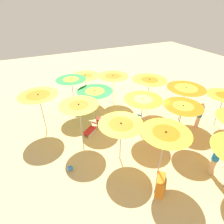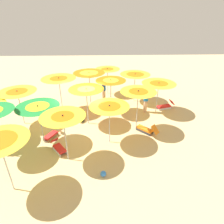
{
  "view_description": "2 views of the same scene",
  "coord_description": "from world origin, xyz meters",
  "px_view_note": "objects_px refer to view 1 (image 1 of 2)",
  "views": [
    {
      "loc": [
        -7.18,
        4.79,
        6.83
      ],
      "look_at": [
        0.8,
        1.08,
        1.17
      ],
      "focal_mm": 28.75,
      "sensor_mm": 36.0,
      "label": 1
    },
    {
      "loc": [
        -1.46,
        10.45,
        6.49
      ],
      "look_at": [
        -1.8,
        0.31,
        1.04
      ],
      "focal_mm": 31.84,
      "sensor_mm": 36.0,
      "label": 2
    }
  ],
  "objects_px": {
    "beach_umbrella_3": "(113,78)",
    "beach_ball": "(70,168)",
    "beachgoer_1": "(216,158)",
    "beach_umbrella_14": "(39,98)",
    "beach_umbrella_2": "(149,82)",
    "beach_umbrella_8": "(95,94)",
    "beach_umbrella_9": "(71,82)",
    "beach_umbrella_7": "(143,102)",
    "lounger_2": "(105,119)",
    "beach_umbrella_4": "(85,78)",
    "lounger_4": "(90,130)",
    "lounger_0": "(160,183)",
    "beach_umbrella_6": "(182,109)",
    "beach_umbrella_1": "(185,91)",
    "lounger_1": "(139,122)",
    "beach_umbrella_13": "(79,108)",
    "beach_umbrella_11": "(165,136)",
    "beach_umbrella_12": "(121,126)",
    "beach_umbrella_0": "(224,97)",
    "beachgoer_0": "(199,115)"
  },
  "relations": [
    {
      "from": "beach_umbrella_3",
      "to": "beach_umbrella_14",
      "type": "relative_size",
      "value": 0.9
    },
    {
      "from": "beach_umbrella_2",
      "to": "beachgoer_1",
      "type": "bearing_deg",
      "value": 176.34
    },
    {
      "from": "beach_umbrella_11",
      "to": "beach_umbrella_9",
      "type": "bearing_deg",
      "value": 16.44
    },
    {
      "from": "lounger_4",
      "to": "lounger_0",
      "type": "bearing_deg",
      "value": 69.98
    },
    {
      "from": "lounger_1",
      "to": "beachgoer_0",
      "type": "distance_m",
      "value": 3.62
    },
    {
      "from": "beach_umbrella_1",
      "to": "beach_umbrella_6",
      "type": "bearing_deg",
      "value": 132.38
    },
    {
      "from": "beach_umbrella_8",
      "to": "beach_umbrella_2",
      "type": "bearing_deg",
      "value": -94.82
    },
    {
      "from": "beach_umbrella_0",
      "to": "beach_umbrella_9",
      "type": "distance_m",
      "value": 9.18
    },
    {
      "from": "beach_umbrella_4",
      "to": "beach_umbrella_7",
      "type": "bearing_deg",
      "value": -162.13
    },
    {
      "from": "beach_umbrella_6",
      "to": "beach_umbrella_8",
      "type": "distance_m",
      "value": 4.93
    },
    {
      "from": "lounger_1",
      "to": "beachgoer_1",
      "type": "bearing_deg",
      "value": 50.29
    },
    {
      "from": "beach_umbrella_1",
      "to": "beachgoer_1",
      "type": "height_order",
      "value": "beach_umbrella_1"
    },
    {
      "from": "beachgoer_1",
      "to": "beach_ball",
      "type": "bearing_deg",
      "value": 121.55
    },
    {
      "from": "beach_umbrella_2",
      "to": "beach_umbrella_7",
      "type": "height_order",
      "value": "beach_umbrella_2"
    },
    {
      "from": "beach_umbrella_0",
      "to": "beach_umbrella_9",
      "type": "relative_size",
      "value": 0.86
    },
    {
      "from": "beach_umbrella_14",
      "to": "beach_umbrella_2",
      "type": "bearing_deg",
      "value": -96.03
    },
    {
      "from": "beach_umbrella_1",
      "to": "beach_umbrella_3",
      "type": "distance_m",
      "value": 4.9
    },
    {
      "from": "beach_umbrella_4",
      "to": "beach_umbrella_3",
      "type": "bearing_deg",
      "value": -120.41
    },
    {
      "from": "beach_umbrella_14",
      "to": "beach_ball",
      "type": "bearing_deg",
      "value": -170.92
    },
    {
      "from": "beach_umbrella_3",
      "to": "beach_ball",
      "type": "distance_m",
      "value": 6.95
    },
    {
      "from": "beach_umbrella_11",
      "to": "beach_ball",
      "type": "height_order",
      "value": "beach_umbrella_11"
    },
    {
      "from": "beach_umbrella_8",
      "to": "beach_ball",
      "type": "distance_m",
      "value": 4.44
    },
    {
      "from": "beach_umbrella_6",
      "to": "beach_umbrella_13",
      "type": "distance_m",
      "value": 5.15
    },
    {
      "from": "beach_umbrella_3",
      "to": "lounger_1",
      "type": "relative_size",
      "value": 2.03
    },
    {
      "from": "beach_umbrella_11",
      "to": "beach_umbrella_12",
      "type": "relative_size",
      "value": 1.13
    },
    {
      "from": "beach_umbrella_8",
      "to": "beach_umbrella_9",
      "type": "bearing_deg",
      "value": 29.65
    },
    {
      "from": "beach_umbrella_7",
      "to": "beach_umbrella_9",
      "type": "bearing_deg",
      "value": 36.3
    },
    {
      "from": "beach_umbrella_7",
      "to": "lounger_2",
      "type": "distance_m",
      "value": 3.05
    },
    {
      "from": "beach_umbrella_6",
      "to": "lounger_4",
      "type": "xyz_separation_m",
      "value": [
        2.74,
        4.01,
        -1.93
      ]
    },
    {
      "from": "beach_umbrella_7",
      "to": "lounger_1",
      "type": "height_order",
      "value": "beach_umbrella_7"
    },
    {
      "from": "beach_umbrella_9",
      "to": "lounger_2",
      "type": "xyz_separation_m",
      "value": [
        -1.98,
        -1.43,
        -2.04
      ]
    },
    {
      "from": "beach_umbrella_3",
      "to": "beach_ball",
      "type": "xyz_separation_m",
      "value": [
        -4.95,
        4.53,
        -1.83
      ]
    },
    {
      "from": "beach_umbrella_12",
      "to": "lounger_2",
      "type": "height_order",
      "value": "beach_umbrella_12"
    },
    {
      "from": "beach_umbrella_3",
      "to": "beach_umbrella_4",
      "type": "distance_m",
      "value": 2.01
    },
    {
      "from": "beachgoer_1",
      "to": "beach_ball",
      "type": "distance_m",
      "value": 6.49
    },
    {
      "from": "beach_umbrella_0",
      "to": "beach_ball",
      "type": "bearing_deg",
      "value": 87.98
    },
    {
      "from": "beach_umbrella_11",
      "to": "lounger_4",
      "type": "xyz_separation_m",
      "value": [
        4.15,
        1.77,
        -2.07
      ]
    },
    {
      "from": "beach_umbrella_0",
      "to": "beach_umbrella_2",
      "type": "xyz_separation_m",
      "value": [
        3.19,
        2.98,
        0.23
      ]
    },
    {
      "from": "beach_umbrella_1",
      "to": "lounger_0",
      "type": "xyz_separation_m",
      "value": [
        -3.46,
        4.17,
        -1.91
      ]
    },
    {
      "from": "beach_umbrella_14",
      "to": "lounger_4",
      "type": "distance_m",
      "value": 3.38
    },
    {
      "from": "beach_umbrella_7",
      "to": "beach_umbrella_13",
      "type": "bearing_deg",
      "value": 77.62
    },
    {
      "from": "beach_umbrella_1",
      "to": "beach_ball",
      "type": "bearing_deg",
      "value": 97.68
    },
    {
      "from": "beach_umbrella_1",
      "to": "beach_umbrella_14",
      "type": "relative_size",
      "value": 0.96
    },
    {
      "from": "beach_umbrella_3",
      "to": "beachgoer_1",
      "type": "bearing_deg",
      "value": -170.91
    },
    {
      "from": "beach_umbrella_1",
      "to": "beach_umbrella_2",
      "type": "height_order",
      "value": "beach_umbrella_2"
    },
    {
      "from": "beach_umbrella_6",
      "to": "beachgoer_0",
      "type": "xyz_separation_m",
      "value": [
        0.48,
        -2.13,
        -1.25
      ]
    },
    {
      "from": "beach_umbrella_4",
      "to": "beach_ball",
      "type": "distance_m",
      "value": 6.83
    },
    {
      "from": "beach_umbrella_3",
      "to": "lounger_0",
      "type": "xyz_separation_m",
      "value": [
        -7.41,
        1.27,
        -1.75
      ]
    },
    {
      "from": "beach_umbrella_1",
      "to": "beach_umbrella_7",
      "type": "height_order",
      "value": "beach_umbrella_1"
    },
    {
      "from": "beach_umbrella_12",
      "to": "beach_umbrella_14",
      "type": "relative_size",
      "value": 0.9
    }
  ]
}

